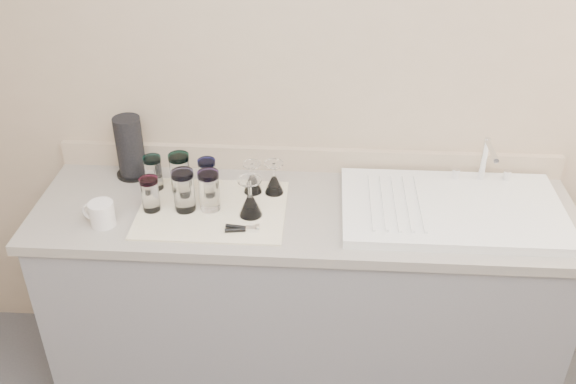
# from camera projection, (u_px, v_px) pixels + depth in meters

# --- Properties ---
(room_envelope) EXTENTS (3.54, 3.50, 2.52)m
(room_envelope) POSITION_uv_depth(u_px,v_px,m) (282.00, 279.00, 1.07)
(room_envelope) COLOR #4C4C51
(room_envelope) RESTS_ON ground
(counter_unit) EXTENTS (2.06, 0.62, 0.90)m
(counter_unit) POSITION_uv_depth(u_px,v_px,m) (303.00, 297.00, 2.67)
(counter_unit) COLOR slate
(counter_unit) RESTS_ON ground
(sink_unit) EXTENTS (0.82, 0.50, 0.22)m
(sink_unit) POSITION_uv_depth(u_px,v_px,m) (452.00, 208.00, 2.40)
(sink_unit) COLOR white
(sink_unit) RESTS_ON counter_unit
(dish_towel) EXTENTS (0.55, 0.42, 0.01)m
(dish_towel) POSITION_uv_depth(u_px,v_px,m) (212.00, 209.00, 2.42)
(dish_towel) COLOR white
(dish_towel) RESTS_ON counter_unit
(tumbler_teal) EXTENTS (0.07, 0.07, 0.14)m
(tumbler_teal) POSITION_uv_depth(u_px,v_px,m) (153.00, 172.00, 2.50)
(tumbler_teal) COLOR white
(tumbler_teal) RESTS_ON dish_towel
(tumbler_cyan) EXTENTS (0.08, 0.08, 0.16)m
(tumbler_cyan) POSITION_uv_depth(u_px,v_px,m) (180.00, 173.00, 2.48)
(tumbler_cyan) COLOR white
(tumbler_cyan) RESTS_ON dish_towel
(tumbler_purple) EXTENTS (0.07, 0.07, 0.14)m
(tumbler_purple) POSITION_uv_depth(u_px,v_px,m) (207.00, 175.00, 2.48)
(tumbler_purple) COLOR white
(tumbler_purple) RESTS_ON dish_towel
(tumbler_magenta) EXTENTS (0.07, 0.07, 0.14)m
(tumbler_magenta) POSITION_uv_depth(u_px,v_px,m) (150.00, 194.00, 2.37)
(tumbler_magenta) COLOR white
(tumbler_magenta) RESTS_ON dish_towel
(tumbler_blue) EXTENTS (0.08, 0.08, 0.16)m
(tumbler_blue) POSITION_uv_depth(u_px,v_px,m) (184.00, 190.00, 2.37)
(tumbler_blue) COLOR white
(tumbler_blue) RESTS_ON dish_towel
(tumbler_lavender) EXTENTS (0.08, 0.08, 0.16)m
(tumbler_lavender) POSITION_uv_depth(u_px,v_px,m) (209.00, 190.00, 2.37)
(tumbler_lavender) COLOR white
(tumbler_lavender) RESTS_ON dish_towel
(goblet_back_left) EXTENTS (0.07, 0.07, 0.13)m
(goblet_back_left) POSITION_uv_depth(u_px,v_px,m) (253.00, 182.00, 2.49)
(goblet_back_left) COLOR white
(goblet_back_left) RESTS_ON dish_towel
(goblet_back_right) EXTENTS (0.07, 0.07, 0.13)m
(goblet_back_right) POSITION_uv_depth(u_px,v_px,m) (274.00, 182.00, 2.49)
(goblet_back_right) COLOR white
(goblet_back_right) RESTS_ON dish_towel
(goblet_front_left) EXTENTS (0.09, 0.09, 0.15)m
(goblet_front_left) POSITION_uv_depth(u_px,v_px,m) (250.00, 203.00, 2.35)
(goblet_front_left) COLOR white
(goblet_front_left) RESTS_ON dish_towel
(can_opener) EXTENTS (0.12, 0.05, 0.02)m
(can_opener) POSITION_uv_depth(u_px,v_px,m) (242.00, 229.00, 2.29)
(can_opener) COLOR silver
(can_opener) RESTS_ON dish_towel
(white_mug) EXTENTS (0.13, 0.11, 0.09)m
(white_mug) POSITION_uv_depth(u_px,v_px,m) (101.00, 214.00, 2.32)
(white_mug) COLOR silver
(white_mug) RESTS_ON counter_unit
(paper_towel_roll) EXTENTS (0.14, 0.14, 0.26)m
(paper_towel_roll) POSITION_uv_depth(u_px,v_px,m) (130.00, 148.00, 2.57)
(paper_towel_roll) COLOR black
(paper_towel_roll) RESTS_ON counter_unit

